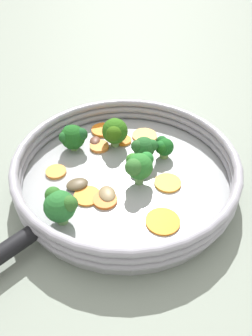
{
  "coord_description": "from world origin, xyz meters",
  "views": [
    {
      "loc": [
        -0.38,
        -0.06,
        0.37
      ],
      "look_at": [
        0.0,
        0.0,
        0.03
      ],
      "focal_mm": 35.0,
      "sensor_mm": 36.0,
      "label": 1
    }
  ],
  "objects_px": {
    "carrot_slice_0": "(105,200)",
    "broccoli_floret_0": "(139,166)",
    "mushroom_piece_0": "(95,141)",
    "carrot_slice_2": "(56,172)",
    "mushroom_piece_2": "(77,184)",
    "carrot_slice_6": "(168,183)",
    "carrot_slice_3": "(87,196)",
    "broccoli_floret_1": "(163,147)",
    "skillet": "(126,179)",
    "carrot_slice_8": "(145,136)",
    "carrot_slice_7": "(123,140)",
    "mushroom_piece_1": "(107,194)",
    "broccoli_floret_3": "(115,131)",
    "carrot_slice_4": "(99,146)",
    "broccoli_floret_2": "(144,148)",
    "carrot_slice_1": "(103,130)",
    "carrot_slice_5": "(163,221)",
    "broccoli_floret_5": "(60,205)",
    "broccoli_floret_4": "(73,137)"
  },
  "relations": [
    {
      "from": "carrot_slice_8",
      "to": "broccoli_floret_2",
      "type": "xyz_separation_m",
      "value": [
        -0.07,
        -0.01,
        0.03
      ]
    },
    {
      "from": "carrot_slice_4",
      "to": "broccoli_floret_2",
      "type": "xyz_separation_m",
      "value": [
        -0.03,
        -0.08,
        0.03
      ]
    },
    {
      "from": "broccoli_floret_3",
      "to": "carrot_slice_2",
      "type": "bearing_deg",
      "value": 137.11
    },
    {
      "from": "carrot_slice_2",
      "to": "carrot_slice_3",
      "type": "xyz_separation_m",
      "value": [
        -0.04,
        -0.06,
        -0.0
      ]
    },
    {
      "from": "carrot_slice_7",
      "to": "mushroom_piece_1",
      "type": "bearing_deg",
      "value": 179.29
    },
    {
      "from": "carrot_slice_1",
      "to": "carrot_slice_2",
      "type": "xyz_separation_m",
      "value": [
        -0.13,
        0.05,
        -0.0
      ]
    },
    {
      "from": "carrot_slice_5",
      "to": "mushroom_piece_0",
      "type": "height_order",
      "value": "mushroom_piece_0"
    },
    {
      "from": "carrot_slice_0",
      "to": "carrot_slice_2",
      "type": "bearing_deg",
      "value": 62.19
    },
    {
      "from": "mushroom_piece_2",
      "to": "carrot_slice_6",
      "type": "bearing_deg",
      "value": -78.24
    },
    {
      "from": "carrot_slice_5",
      "to": "carrot_slice_6",
      "type": "distance_m",
      "value": 0.08
    },
    {
      "from": "carrot_slice_0",
      "to": "broccoli_floret_0",
      "type": "height_order",
      "value": "broccoli_floret_0"
    },
    {
      "from": "carrot_slice_0",
      "to": "carrot_slice_2",
      "type": "distance_m",
      "value": 0.1
    },
    {
      "from": "carrot_slice_3",
      "to": "broccoli_floret_1",
      "type": "height_order",
      "value": "broccoli_floret_1"
    },
    {
      "from": "carrot_slice_3",
      "to": "broccoli_floret_1",
      "type": "bearing_deg",
      "value": -43.0
    },
    {
      "from": "skillet",
      "to": "carrot_slice_8",
      "type": "xyz_separation_m",
      "value": [
        0.11,
        -0.02,
        0.01
      ]
    },
    {
      "from": "carrot_slice_6",
      "to": "mushroom_piece_0",
      "type": "xyz_separation_m",
      "value": [
        0.09,
        0.13,
        0.0
      ]
    },
    {
      "from": "broccoli_floret_5",
      "to": "mushroom_piece_0",
      "type": "xyz_separation_m",
      "value": [
        0.18,
        -0.0,
        -0.03
      ]
    },
    {
      "from": "broccoli_floret_2",
      "to": "broccoli_floret_5",
      "type": "height_order",
      "value": "broccoli_floret_5"
    },
    {
      "from": "carrot_slice_4",
      "to": "carrot_slice_3",
      "type": "bearing_deg",
      "value": -176.22
    },
    {
      "from": "carrot_slice_7",
      "to": "mushroom_piece_1",
      "type": "relative_size",
      "value": 0.88
    },
    {
      "from": "carrot_slice_4",
      "to": "carrot_slice_7",
      "type": "height_order",
      "value": "same"
    },
    {
      "from": "mushroom_piece_0",
      "to": "skillet",
      "type": "bearing_deg",
      "value": -138.02
    },
    {
      "from": "carrot_slice_2",
      "to": "broccoli_floret_3",
      "type": "height_order",
      "value": "broccoli_floret_3"
    },
    {
      "from": "skillet",
      "to": "carrot_slice_1",
      "type": "height_order",
      "value": "carrot_slice_1"
    },
    {
      "from": "carrot_slice_8",
      "to": "broccoli_floret_5",
      "type": "bearing_deg",
      "value": 157.1
    },
    {
      "from": "carrot_slice_1",
      "to": "broccoli_floret_5",
      "type": "relative_size",
      "value": 0.81
    },
    {
      "from": "broccoli_floret_1",
      "to": "broccoli_floret_3",
      "type": "bearing_deg",
      "value": 77.15
    },
    {
      "from": "carrot_slice_2",
      "to": "carrot_slice_6",
      "type": "distance_m",
      "value": 0.18
    },
    {
      "from": "broccoli_floret_0",
      "to": "broccoli_floret_1",
      "type": "xyz_separation_m",
      "value": [
        0.07,
        -0.03,
        -0.01
      ]
    },
    {
      "from": "carrot_slice_1",
      "to": "carrot_slice_6",
      "type": "xyz_separation_m",
      "value": [
        -0.12,
        -0.13,
        -0.0
      ]
    },
    {
      "from": "carrot_slice_6",
      "to": "mushroom_piece_2",
      "type": "distance_m",
      "value": 0.14
    },
    {
      "from": "skillet",
      "to": "broccoli_floret_3",
      "type": "bearing_deg",
      "value": 22.89
    },
    {
      "from": "carrot_slice_5",
      "to": "mushroom_piece_2",
      "type": "bearing_deg",
      "value": 70.15
    },
    {
      "from": "carrot_slice_0",
      "to": "mushroom_piece_0",
      "type": "height_order",
      "value": "mushroom_piece_0"
    },
    {
      "from": "carrot_slice_5",
      "to": "carrot_slice_7",
      "type": "xyz_separation_m",
      "value": [
        0.17,
        0.08,
        0.0
      ]
    },
    {
      "from": "broccoli_floret_3",
      "to": "carrot_slice_1",
      "type": "bearing_deg",
      "value": 38.12
    },
    {
      "from": "carrot_slice_4",
      "to": "mushroom_piece_2",
      "type": "distance_m",
      "value": 0.1
    },
    {
      "from": "broccoli_floret_4",
      "to": "carrot_slice_2",
      "type": "bearing_deg",
      "value": 169.77
    },
    {
      "from": "carrot_slice_0",
      "to": "carrot_slice_7",
      "type": "xyz_separation_m",
      "value": [
        0.15,
        -0.0,
        0.0
      ]
    },
    {
      "from": "carrot_slice_3",
      "to": "broccoli_floret_3",
      "type": "distance_m",
      "value": 0.13
    },
    {
      "from": "mushroom_piece_0",
      "to": "carrot_slice_2",
      "type": "bearing_deg",
      "value": 153.42
    },
    {
      "from": "skillet",
      "to": "carrot_slice_8",
      "type": "distance_m",
      "value": 0.11
    },
    {
      "from": "carrot_slice_3",
      "to": "carrot_slice_6",
      "type": "height_order",
      "value": "same"
    },
    {
      "from": "carrot_slice_6",
      "to": "broccoli_floret_3",
      "type": "xyz_separation_m",
      "value": [
        0.08,
        0.1,
        0.03
      ]
    },
    {
      "from": "carrot_slice_6",
      "to": "broccoli_floret_2",
      "type": "height_order",
      "value": "broccoli_floret_2"
    },
    {
      "from": "carrot_slice_2",
      "to": "carrot_slice_3",
      "type": "bearing_deg",
      "value": -124.89
    },
    {
      "from": "skillet",
      "to": "carrot_slice_0",
      "type": "height_order",
      "value": "carrot_slice_0"
    },
    {
      "from": "carrot_slice_4",
      "to": "mushroom_piece_2",
      "type": "relative_size",
      "value": 0.99
    },
    {
      "from": "mushroom_piece_0",
      "to": "carrot_slice_6",
      "type": "bearing_deg",
      "value": -122.29
    },
    {
      "from": "carrot_slice_7",
      "to": "broccoli_floret_2",
      "type": "xyz_separation_m",
      "value": [
        -0.05,
        -0.04,
        0.03
      ]
    }
  ]
}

